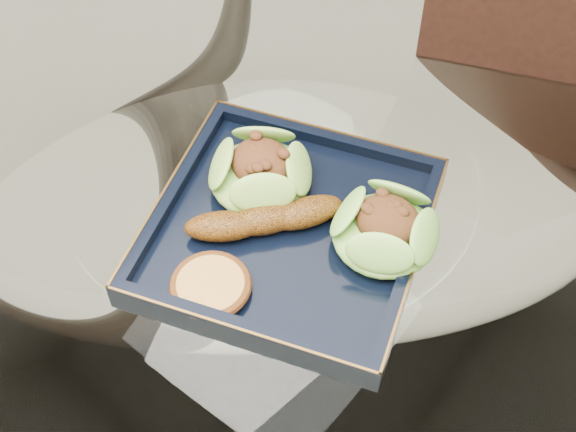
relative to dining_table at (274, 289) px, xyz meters
The scene contains 7 objects.
dining_table is the anchor object (origin of this frame).
dining_chair 0.36m from the dining_table, 54.84° to the left, with size 0.51×0.51×0.91m.
navy_plate 0.18m from the dining_table, 30.82° to the right, with size 0.27×0.27×0.02m, color black.
lettuce_wrap_left 0.20m from the dining_table, behind, with size 0.11×0.11×0.04m, color #528C28.
lettuce_wrap_right 0.24m from the dining_table, ahead, with size 0.10×0.10×0.04m, color #5DAA31.
roasted_plantain 0.20m from the dining_table, 58.98° to the right, with size 0.16×0.03×0.03m, color #6A3B0B.
crumb_patty 0.23m from the dining_table, 77.08° to the right, with size 0.07×0.07×0.01m, color #CD9044.
Camera 1 is at (0.35, -0.42, 1.43)m, focal length 50.00 mm.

